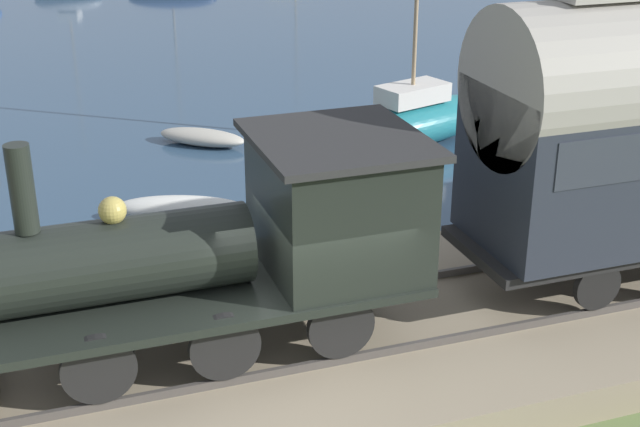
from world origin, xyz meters
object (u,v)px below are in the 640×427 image
Objects in this scene: rowboat_mid_harbor at (182,209)px; rowboat_near_shore at (202,137)px; sailboat_teal at (412,121)px; steam_locomotive at (252,233)px.

rowboat_mid_harbor is 4.78m from rowboat_near_shore.
sailboat_teal reaches higher than rowboat_near_shore.
steam_locomotive is at bearing -148.82° from rowboat_near_shore.
rowboat_near_shore is at bearing 4.61° from rowboat_mid_harbor.
rowboat_mid_harbor is at bearing -0.74° from steam_locomotive.
rowboat_mid_harbor is at bearing 96.85° from sailboat_teal.
rowboat_mid_harbor is at bearing -157.78° from rowboat_near_shore.
rowboat_mid_harbor is 1.23× the size of rowboat_near_shore.
rowboat_near_shore is at bearing -8.04° from steam_locomotive.
steam_locomotive is 10.74m from rowboat_near_shore.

